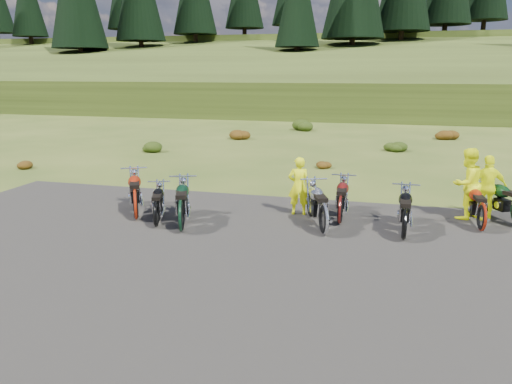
# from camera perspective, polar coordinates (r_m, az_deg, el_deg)

# --- Properties ---
(ground) EXTENTS (300.00, 300.00, 0.00)m
(ground) POSITION_cam_1_polar(r_m,az_deg,el_deg) (11.82, 3.50, -5.63)
(ground) COLOR #384C19
(ground) RESTS_ON ground
(gravel_pad) EXTENTS (20.00, 12.00, 0.04)m
(gravel_pad) POSITION_cam_1_polar(r_m,az_deg,el_deg) (10.00, 1.19, -9.32)
(gravel_pad) COLOR black
(gravel_pad) RESTS_ON ground
(hill_slope) EXTENTS (300.00, 45.97, 9.37)m
(hill_slope) POSITION_cam_1_polar(r_m,az_deg,el_deg) (61.10, 13.03, 9.75)
(hill_slope) COLOR #323F15
(hill_slope) RESTS_ON ground
(hill_plateau) EXTENTS (300.00, 90.00, 9.17)m
(hill_plateau) POSITION_cam_1_polar(r_m,az_deg,el_deg) (121.02, 14.16, 11.51)
(hill_plateau) COLOR #323F15
(hill_plateau) RESTS_ON ground
(shrub_0) EXTENTS (0.77, 0.77, 0.45)m
(shrub_0) POSITION_cam_1_polar(r_m,az_deg,el_deg) (22.39, -24.68, 3.02)
(shrub_0) COLOR #59250B
(shrub_0) RESTS_ON ground
(shrub_1) EXTENTS (1.03, 1.03, 0.61)m
(shrub_1) POSITION_cam_1_polar(r_m,az_deg,el_deg) (25.19, -11.89, 5.23)
(shrub_1) COLOR #1F370D
(shrub_1) RESTS_ON ground
(shrub_2) EXTENTS (1.30, 1.30, 0.77)m
(shrub_2) POSITION_cam_1_polar(r_m,az_deg,el_deg) (29.00, -2.00, 6.76)
(shrub_2) COLOR #59250B
(shrub_2) RESTS_ON ground
(shrub_3) EXTENTS (1.56, 1.56, 0.92)m
(shrub_3) POSITION_cam_1_polar(r_m,az_deg,el_deg) (33.47, 5.47, 7.78)
(shrub_3) COLOR #1F370D
(shrub_3) RESTS_ON ground
(shrub_4) EXTENTS (0.77, 0.77, 0.45)m
(shrub_4) POSITION_cam_1_polar(r_m,az_deg,el_deg) (20.63, 7.53, 3.34)
(shrub_4) COLOR #59250B
(shrub_4) RESTS_ON ground
(shrub_5) EXTENTS (1.03, 1.03, 0.61)m
(shrub_5) POSITION_cam_1_polar(r_m,az_deg,el_deg) (25.69, 15.56, 5.18)
(shrub_5) COLOR #1F370D
(shrub_5) RESTS_ON ground
(shrub_6) EXTENTS (1.30, 1.30, 0.77)m
(shrub_6) POSITION_cam_1_polar(r_m,az_deg,el_deg) (31.11, 20.90, 6.35)
(shrub_6) COLOR #59250B
(shrub_6) RESTS_ON ground
(motorcycle_0) EXTENTS (1.23, 1.98, 0.99)m
(motorcycle_0) POSITION_cam_1_polar(r_m,az_deg,el_deg) (13.02, -11.28, -4.02)
(motorcycle_0) COLOR black
(motorcycle_0) RESTS_ON ground
(motorcycle_1) EXTENTS (1.76, 2.38, 1.20)m
(motorcycle_1) POSITION_cam_1_polar(r_m,az_deg,el_deg) (13.78, -13.51, -3.14)
(motorcycle_1) COLOR #9B210B
(motorcycle_1) RESTS_ON ground
(motorcycle_2) EXTENTS (1.46, 2.37, 1.18)m
(motorcycle_2) POSITION_cam_1_polar(r_m,az_deg,el_deg) (12.55, -8.51, -4.59)
(motorcycle_2) COLOR black
(motorcycle_2) RESTS_ON ground
(motorcycle_3) EXTENTS (1.47, 2.33, 1.16)m
(motorcycle_3) POSITION_cam_1_polar(r_m,az_deg,el_deg) (12.29, 7.70, -4.95)
(motorcycle_3) COLOR #AFAFB4
(motorcycle_3) RESTS_ON ground
(motorcycle_4) EXTENTS (0.77, 2.12, 1.10)m
(motorcycle_4) POSITION_cam_1_polar(r_m,az_deg,el_deg) (13.19, 9.53, -3.71)
(motorcycle_4) COLOR #52100D
(motorcycle_4) RESTS_ON ground
(motorcycle_5) EXTENTS (0.75, 2.14, 1.11)m
(motorcycle_5) POSITION_cam_1_polar(r_m,az_deg,el_deg) (12.33, 16.48, -5.35)
(motorcycle_5) COLOR black
(motorcycle_5) RESTS_ON ground
(motorcycle_6) EXTENTS (0.85, 2.06, 1.05)m
(motorcycle_6) POSITION_cam_1_polar(r_m,az_deg,el_deg) (13.65, 24.25, -4.18)
(motorcycle_6) COLOR maroon
(motorcycle_6) RESTS_ON ground
(person_middle) EXTENTS (0.65, 0.50, 1.61)m
(person_middle) POSITION_cam_1_polar(r_m,az_deg,el_deg) (13.71, 4.90, 0.59)
(person_middle) COLOR #E4ED0C
(person_middle) RESTS_ON ground
(person_right_a) EXTENTS (1.17, 1.16, 1.91)m
(person_right_a) POSITION_cam_1_polar(r_m,az_deg,el_deg) (14.40, 22.92, 0.78)
(person_right_a) COLOR #E4ED0C
(person_right_a) RESTS_ON ground
(person_right_b) EXTENTS (1.07, 0.63, 1.72)m
(person_right_b) POSITION_cam_1_polar(r_m,az_deg,el_deg) (14.63, 24.93, 0.40)
(person_right_b) COLOR #E4ED0C
(person_right_b) RESTS_ON ground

